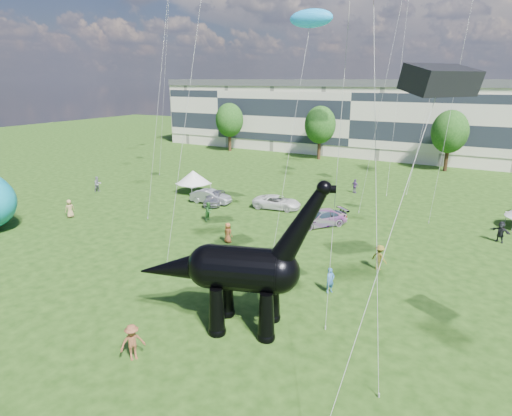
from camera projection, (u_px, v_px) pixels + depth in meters
The scene contains 12 objects.
ground at pixel (167, 330), 23.18m from camera, with size 220.00×220.00×0.00m, color #16330C.
terrace_row at pixel (359, 120), 76.95m from camera, with size 78.00×11.00×12.00m, color beige.
tree_far_left at pixel (229, 117), 79.68m from camera, with size 5.20×5.20×9.44m.
tree_mid_left at pixel (320, 122), 71.23m from camera, with size 5.20×5.20×9.44m.
tree_mid_right at pixel (450, 128), 61.84m from camera, with size 5.20×5.20×9.44m.
dinosaur_sculpture at pixel (236, 271), 22.71m from camera, with size 10.62×4.84×8.76m.
car_silver at pixel (215, 197), 46.56m from camera, with size 1.76×4.36×1.49m, color #ADADB2.
car_grey at pixel (211, 197), 46.83m from camera, with size 1.58×4.52×1.49m, color gray.
car_white at pixel (277, 202), 44.90m from camera, with size 2.31×5.02×1.39m, color white.
car_dark at pixel (320, 218), 39.58m from camera, with size 2.11×5.18×1.50m, color #595960.
gazebo_left at pixel (193, 177), 50.86m from camera, with size 4.69×4.69×2.72m.
visitors at pixel (270, 228), 36.54m from camera, with size 49.83×39.81×1.87m.
Camera 1 is at (14.14, -15.32, 13.06)m, focal length 30.00 mm.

